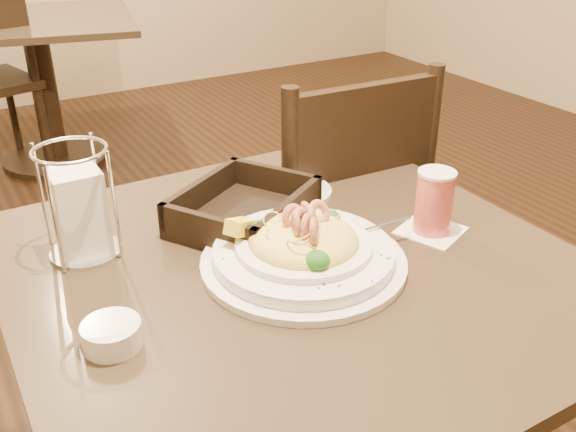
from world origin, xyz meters
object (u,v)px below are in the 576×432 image
pasta_bowl (303,249)px  side_plate (294,191)px  background_table (40,66)px  main_table (294,368)px  napkin_caddy (79,210)px  drink_glass (434,202)px  dining_chair_near (328,233)px  butter_ramekin (112,335)px  bread_basket (244,212)px

pasta_bowl → side_plate: size_ratio=2.46×
background_table → side_plate: bearing=-88.0°
main_table → background_table: same height
napkin_caddy → side_plate: size_ratio=1.26×
main_table → drink_glass: bearing=-6.7°
main_table → dining_chair_near: dining_chair_near is taller
background_table → butter_ramekin: butter_ramekin is taller
bread_basket → napkin_caddy: bearing=171.7°
main_table → dining_chair_near: 0.50m
main_table → side_plate: bearing=59.1°
napkin_caddy → dining_chair_near: bearing=15.1°
butter_ramekin → side_plate: bearing=31.8°
main_table → dining_chair_near: size_ratio=0.97×
dining_chair_near → butter_ramekin: (-0.65, -0.43, 0.24)m
dining_chair_near → bread_basket: dining_chair_near is taller
background_table → napkin_caddy: bearing=-98.8°
bread_basket → napkin_caddy: size_ratio=1.62×
dining_chair_near → butter_ramekin: size_ratio=11.42×
dining_chair_near → main_table: bearing=51.3°
background_table → dining_chair_near: 2.10m
pasta_bowl → napkin_caddy: napkin_caddy is taller
dining_chair_near → side_plate: size_ratio=6.05×
napkin_caddy → side_plate: 0.43m
dining_chair_near → butter_ramekin: bearing=35.9°
pasta_bowl → butter_ramekin: (-0.33, -0.04, -0.01)m
background_table → drink_glass: bearing=-85.1°
napkin_caddy → butter_ramekin: 0.28m
drink_glass → side_plate: drink_glass is taller
pasta_bowl → butter_ramekin: 0.34m
background_table → drink_glass: (0.21, -2.49, 0.28)m
main_table → bread_basket: 0.30m
pasta_bowl → bread_basket: bearing=95.0°
main_table → bread_basket: bread_basket is taller
background_table → side_plate: (0.08, -2.23, 0.23)m
background_table → napkin_caddy: size_ratio=5.56×
main_table → butter_ramekin: 0.41m
drink_glass → main_table: bearing=173.3°
main_table → side_plate: (0.14, 0.23, 0.23)m
main_table → side_plate: size_ratio=5.85×
side_plate → dining_chair_near: bearing=37.7°
dining_chair_near → drink_glass: (-0.06, -0.41, 0.28)m
drink_glass → butter_ramekin: (-0.59, -0.02, -0.04)m
bread_basket → butter_ramekin: 0.39m
main_table → bread_basket: (-0.01, 0.17, 0.25)m
drink_glass → bread_basket: (-0.28, 0.20, -0.04)m
bread_basket → side_plate: size_ratio=2.04×
main_table → dining_chair_near: (0.33, 0.38, 0.01)m
dining_chair_near → pasta_bowl: size_ratio=2.46×
side_plate → butter_ramekin: size_ratio=1.89×
background_table → dining_chair_near: dining_chair_near is taller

